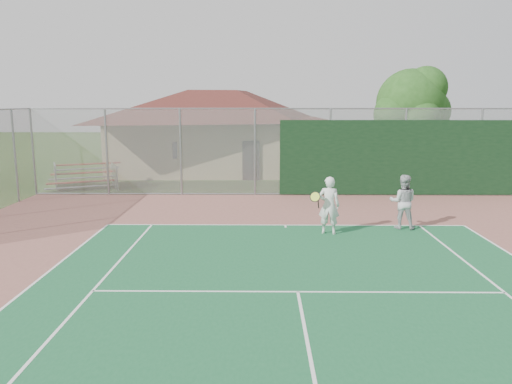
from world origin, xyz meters
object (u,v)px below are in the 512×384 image
clubhouse (219,123)px  player_grey_back (403,202)px  tree (412,106)px  player_white_front (329,206)px  bleachers (85,175)px

clubhouse → player_grey_back: (6.55, -13.06, -1.83)m
clubhouse → tree: (9.68, -2.93, 0.95)m
player_white_front → player_grey_back: bearing=-151.8°
player_grey_back → tree: bearing=-93.5°
tree → bleachers: bearing=-169.1°
player_white_front → player_grey_back: 2.37m
bleachers → tree: bearing=-12.9°
tree → player_grey_back: bearing=-107.2°
bleachers → clubhouse: bearing=22.9°
player_white_front → player_grey_back: (2.29, 0.63, -0.03)m
clubhouse → player_white_front: size_ratio=7.38×
clubhouse → bleachers: size_ratio=3.63×
tree → player_white_front: tree is taller
clubhouse → player_white_front: (4.26, -13.69, -1.80)m
player_white_front → bleachers: bearing=-26.0°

